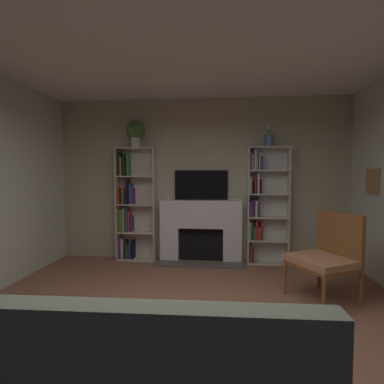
{
  "coord_description": "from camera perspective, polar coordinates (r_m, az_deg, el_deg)",
  "views": [
    {
      "loc": [
        0.35,
        -2.52,
        1.56
      ],
      "look_at": [
        0.0,
        1.18,
        1.33
      ],
      "focal_mm": 28.61,
      "sensor_mm": 36.0,
      "label": 1
    }
  ],
  "objects": [
    {
      "name": "ground_plane",
      "position": [
        2.98,
        -2.43,
        -27.99
      ],
      "size": [
        7.07,
        7.07,
        0.0
      ],
      "primitive_type": "plane",
      "color": "#925F47"
    },
    {
      "name": "vase_with_flowers",
      "position": [
        5.41,
        14.15,
        9.45
      ],
      "size": [
        0.15,
        0.15,
        0.41
      ],
      "color": "teal",
      "rests_on": "bookshelf_right"
    },
    {
      "name": "fireplace",
      "position": [
        5.45,
        1.65,
        -6.88
      ],
      "size": [
        1.53,
        0.54,
        1.09
      ],
      "color": "white",
      "rests_on": "ground_plane"
    },
    {
      "name": "bookshelf_left",
      "position": [
        5.63,
        -11.13,
        -2.59
      ],
      "size": [
        0.69,
        0.28,
        2.01
      ],
      "color": "beige",
      "rests_on": "ground_plane"
    },
    {
      "name": "wall_back_accent",
      "position": [
        5.51,
        1.77,
        2.28
      ],
      "size": [
        5.26,
        0.06,
        2.88
      ],
      "primitive_type": "cube",
      "color": "#B4AC8E",
      "rests_on": "ground_plane"
    },
    {
      "name": "bookshelf_right",
      "position": [
        5.44,
        13.0,
        -2.29
      ],
      "size": [
        0.69,
        0.28,
        2.01
      ],
      "color": "silver",
      "rests_on": "ground_plane"
    },
    {
      "name": "ceiling",
      "position": [
        2.88,
        -2.6,
        31.55
      ],
      "size": [
        5.26,
        6.01,
        0.06
      ],
      "primitive_type": "cube",
      "color": "white",
      "rests_on": "wall_back_accent"
    },
    {
      "name": "tv",
      "position": [
        5.45,
        1.73,
        1.33
      ],
      "size": [
        0.94,
        0.06,
        0.52
      ],
      "primitive_type": "cube",
      "color": "black",
      "rests_on": "fireplace"
    },
    {
      "name": "potted_plant",
      "position": [
        5.57,
        -10.51,
        10.93
      ],
      "size": [
        0.33,
        0.33,
        0.48
      ],
      "color": "beige",
      "rests_on": "bookshelf_left"
    },
    {
      "name": "armchair",
      "position": [
        4.19,
        23.92,
        -10.65
      ],
      "size": [
        0.87,
        0.89,
        1.07
      ],
      "color": "brown",
      "rests_on": "ground_plane"
    }
  ]
}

